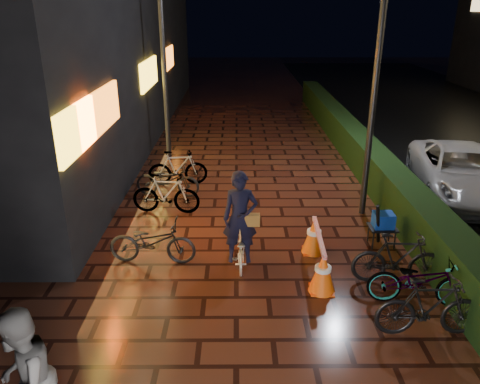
{
  "coord_description": "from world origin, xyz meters",
  "views": [
    {
      "loc": [
        -0.54,
        -6.83,
        4.71
      ],
      "look_at": [
        -0.48,
        2.17,
        1.1
      ],
      "focal_mm": 35.0,
      "sensor_mm": 36.0,
      "label": 1
    }
  ],
  "objects_px": {
    "cyclist": "(240,231)",
    "traffic_barrier": "(318,252)",
    "bystander_person": "(24,382)",
    "cart_assembly": "(383,222)",
    "van": "(461,172)"
  },
  "relations": [
    {
      "from": "bystander_person",
      "to": "cart_assembly",
      "type": "height_order",
      "value": "bystander_person"
    },
    {
      "from": "bystander_person",
      "to": "van",
      "type": "xyz_separation_m",
      "value": [
        8.22,
        7.56,
        -0.25
      ]
    },
    {
      "from": "van",
      "to": "cart_assembly",
      "type": "relative_size",
      "value": 4.37
    },
    {
      "from": "bystander_person",
      "to": "cart_assembly",
      "type": "bearing_deg",
      "value": 134.12
    },
    {
      "from": "cyclist",
      "to": "cart_assembly",
      "type": "height_order",
      "value": "cyclist"
    },
    {
      "from": "traffic_barrier",
      "to": "van",
      "type": "bearing_deg",
      "value": 41.04
    },
    {
      "from": "bystander_person",
      "to": "cart_assembly",
      "type": "xyz_separation_m",
      "value": [
        5.34,
        4.73,
        -0.35
      ]
    },
    {
      "from": "van",
      "to": "traffic_barrier",
      "type": "height_order",
      "value": "van"
    },
    {
      "from": "cyclist",
      "to": "bystander_person",
      "type": "bearing_deg",
      "value": -121.06
    },
    {
      "from": "bystander_person",
      "to": "cyclist",
      "type": "bearing_deg",
      "value": 151.54
    },
    {
      "from": "van",
      "to": "traffic_barrier",
      "type": "relative_size",
      "value": 2.44
    },
    {
      "from": "cart_assembly",
      "to": "cyclist",
      "type": "bearing_deg",
      "value": -165.59
    },
    {
      "from": "van",
      "to": "bystander_person",
      "type": "bearing_deg",
      "value": -127.3
    },
    {
      "from": "cyclist",
      "to": "traffic_barrier",
      "type": "height_order",
      "value": "cyclist"
    },
    {
      "from": "cyclist",
      "to": "cart_assembly",
      "type": "bearing_deg",
      "value": 14.41
    }
  ]
}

